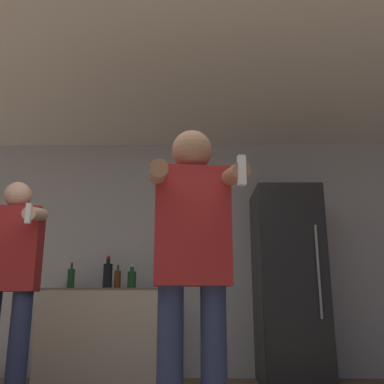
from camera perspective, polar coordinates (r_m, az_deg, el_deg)
wall_back at (r=4.80m, az=-4.51°, el=-8.25°), size 7.00×0.06×2.55m
ceiling_slab at (r=3.72m, az=-6.28°, el=14.84°), size 7.00×3.53×0.05m
refrigerator at (r=4.46m, az=12.73°, el=-11.75°), size 0.63×0.76×1.89m
counter at (r=4.57m, az=-11.32°, el=-18.12°), size 1.31×0.54×0.89m
bottle_clear_vodka at (r=4.59m, az=-15.84°, el=-10.98°), size 0.07×0.07×0.27m
bottle_green_wine at (r=4.50m, az=-11.19°, el=-10.79°), size 0.09×0.09×0.33m
bottle_red_label at (r=4.43m, az=-4.09°, el=-10.83°), size 0.07×0.07×0.36m
bottle_tall_gin at (r=4.46m, az=-8.03°, el=-11.37°), size 0.09×0.09×0.24m
bottle_dark_rum at (r=4.48m, az=-9.90°, el=-11.34°), size 0.07×0.07×0.25m
person_woman_foreground at (r=2.27m, az=0.04°, el=-8.47°), size 0.51×0.56×1.70m
person_man_side at (r=3.48m, az=-23.19°, el=-10.28°), size 0.51×0.48×1.67m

